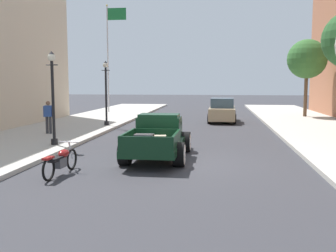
# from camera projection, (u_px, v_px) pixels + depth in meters

# --- Properties ---
(ground_plane) EXTENTS (140.00, 140.00, 0.00)m
(ground_plane) POSITION_uv_depth(u_px,v_px,m) (174.00, 162.00, 13.24)
(ground_plane) COLOR #333338
(hotrod_truck_dark_green) EXTENTS (2.21, 4.95, 1.58)m
(hotrod_truck_dark_green) POSITION_uv_depth(u_px,v_px,m) (159.00, 136.00, 14.15)
(hotrod_truck_dark_green) COLOR black
(hotrod_truck_dark_green) RESTS_ON ground
(motorcycle_parked) EXTENTS (0.62, 2.12, 0.93)m
(motorcycle_parked) POSITION_uv_depth(u_px,v_px,m) (61.00, 160.00, 11.34)
(motorcycle_parked) COLOR black
(motorcycle_parked) RESTS_ON ground
(car_background_tan) EXTENTS (1.95, 4.34, 1.65)m
(car_background_tan) POSITION_uv_depth(u_px,v_px,m) (222.00, 111.00, 26.53)
(car_background_tan) COLOR tan
(car_background_tan) RESTS_ON ground
(pedestrian_sidewalk_left) EXTENTS (0.53, 0.22, 1.65)m
(pedestrian_sidewalk_left) POSITION_uv_depth(u_px,v_px,m) (48.00, 115.00, 19.39)
(pedestrian_sidewalk_left) COLOR #333338
(pedestrian_sidewalk_left) RESTS_ON sidewalk_left
(street_lamp_near) EXTENTS (0.50, 0.32, 3.85)m
(street_lamp_near) POSITION_uv_depth(u_px,v_px,m) (53.00, 91.00, 15.78)
(street_lamp_near) COLOR black
(street_lamp_near) RESTS_ON sidewalk_left
(street_lamp_far) EXTENTS (0.50, 0.32, 3.85)m
(street_lamp_far) POSITION_uv_depth(u_px,v_px,m) (106.00, 88.00, 23.01)
(street_lamp_far) COLOR black
(street_lamp_far) RESTS_ON sidewalk_left
(flagpole) EXTENTS (1.74, 0.16, 9.16)m
(flagpole) POSITION_uv_depth(u_px,v_px,m) (110.00, 47.00, 33.05)
(flagpole) COLOR #B2B2B7
(flagpole) RESTS_ON sidewalk_left
(street_tree_third) EXTENTS (2.93, 2.93, 5.77)m
(street_tree_third) POSITION_uv_depth(u_px,v_px,m) (307.00, 59.00, 28.74)
(street_tree_third) COLOR brown
(street_tree_third) RESTS_ON sidewalk_right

